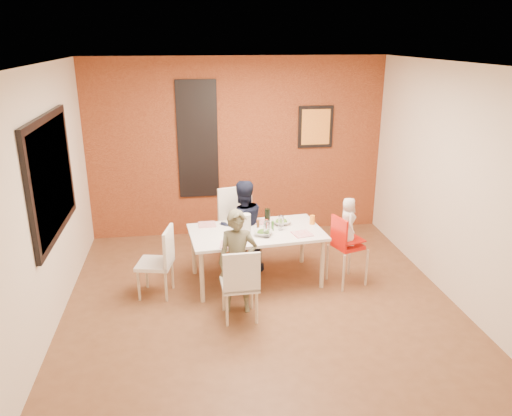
{
  "coord_description": "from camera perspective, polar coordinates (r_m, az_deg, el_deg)",
  "views": [
    {
      "loc": [
        -0.8,
        -5.18,
        2.97
      ],
      "look_at": [
        0.0,
        0.3,
        1.05
      ],
      "focal_mm": 35.0,
      "sensor_mm": 36.0,
      "label": 1
    }
  ],
  "objects": [
    {
      "name": "glassblock_surround",
      "position": [
        7.54,
        -6.69,
        7.74
      ],
      "size": [
        0.6,
        0.03,
        1.76
      ],
      "primitive_type": "cube",
      "color": "black",
      "rests_on": "wall_back"
    },
    {
      "name": "high_chair",
      "position": [
        6.26,
        10.17,
        -4.04
      ],
      "size": [
        0.47,
        0.47,
        0.9
      ],
      "rotation": [
        0.0,
        0.0,
        1.89
      ],
      "color": "red",
      "rests_on": "ground"
    },
    {
      "name": "wall_front",
      "position": [
        3.45,
        6.22,
        -9.06
      ],
      "size": [
        4.5,
        0.02,
        2.7
      ],
      "primitive_type": "cube",
      "color": "#F0E1C6",
      "rests_on": "ground"
    },
    {
      "name": "wall_back",
      "position": [
        7.65,
        -2.13,
        6.87
      ],
      "size": [
        4.5,
        0.02,
        2.7
      ],
      "primitive_type": "cube",
      "color": "#F0E1C6",
      "rests_on": "ground"
    },
    {
      "name": "plate_near_right",
      "position": [
        6.11,
        5.3,
        -2.96
      ],
      "size": [
        0.26,
        0.26,
        0.01
      ],
      "primitive_type": "cube",
      "rotation": [
        0.0,
        0.0,
        0.21
      ],
      "color": "white",
      "rests_on": "dining_table"
    },
    {
      "name": "art_print_frame",
      "position": [
        7.77,
        6.82,
        9.2
      ],
      "size": [
        0.54,
        0.03,
        0.64
      ],
      "primitive_type": "cube",
      "color": "black",
      "rests_on": "wall_back"
    },
    {
      "name": "chair_far",
      "position": [
        6.73,
        -2.01,
        -1.65
      ],
      "size": [
        0.59,
        0.59,
        1.05
      ],
      "rotation": [
        0.0,
        0.0,
        0.26
      ],
      "color": "white",
      "rests_on": "ground"
    },
    {
      "name": "art_print_canvas",
      "position": [
        7.76,
        6.85,
        9.18
      ],
      "size": [
        0.44,
        0.01,
        0.54
      ],
      "primitive_type": "cube",
      "color": "#FCAA38",
      "rests_on": "wall_back"
    },
    {
      "name": "salad_bowl_b",
      "position": [
        6.41,
        2.91,
        -1.59
      ],
      "size": [
        0.25,
        0.25,
        0.06
      ],
      "primitive_type": "imported",
      "rotation": [
        0.0,
        0.0,
        0.08
      ],
      "color": "silver",
      "rests_on": "dining_table"
    },
    {
      "name": "salad_bowl_a",
      "position": [
        6.05,
        0.84,
        -2.87
      ],
      "size": [
        0.29,
        0.29,
        0.05
      ],
      "primitive_type": "imported",
      "rotation": [
        0.0,
        0.0,
        -0.4
      ],
      "color": "silver",
      "rests_on": "dining_table"
    },
    {
      "name": "wine_bottle",
      "position": [
        6.23,
        1.31,
        -1.23
      ],
      "size": [
        0.07,
        0.07,
        0.26
      ],
      "primitive_type": "cylinder",
      "color": "black",
      "rests_on": "dining_table"
    },
    {
      "name": "picture_window_pane",
      "position": [
        5.74,
        -22.22,
        3.35
      ],
      "size": [
        0.02,
        1.55,
        1.15
      ],
      "primitive_type": "cube",
      "color": "black",
      "rests_on": "wall_left"
    },
    {
      "name": "glassblock_strip",
      "position": [
        7.55,
        -6.69,
        7.75
      ],
      "size": [
        0.55,
        0.03,
        1.7
      ],
      "primitive_type": "cube",
      "color": "silver",
      "rests_on": "wall_back"
    },
    {
      "name": "brick_accent_wall",
      "position": [
        7.63,
        -2.11,
        6.84
      ],
      "size": [
        4.5,
        0.02,
        2.7
      ],
      "primitive_type": "cube",
      "color": "maroon",
      "rests_on": "ground"
    },
    {
      "name": "plate_near_left",
      "position": [
        5.79,
        -2.95,
        -4.17
      ],
      "size": [
        0.26,
        0.26,
        0.01
      ],
      "primitive_type": "cube",
      "rotation": [
        0.0,
        0.0,
        -0.16
      ],
      "color": "silver",
      "rests_on": "dining_table"
    },
    {
      "name": "sippy_cup",
      "position": [
        6.43,
        6.44,
        -1.35
      ],
      "size": [
        0.07,
        0.07,
        0.12
      ],
      "primitive_type": "cylinder",
      "color": "orange",
      "rests_on": "dining_table"
    },
    {
      "name": "dining_table",
      "position": [
        6.21,
        0.03,
        -3.16
      ],
      "size": [
        1.71,
        1.05,
        0.68
      ],
      "rotation": [
        0.0,
        0.0,
        0.09
      ],
      "color": "white",
      "rests_on": "ground"
    },
    {
      "name": "chair_left",
      "position": [
        6.03,
        -10.83,
        -5.67
      ],
      "size": [
        0.47,
        0.47,
        0.86
      ],
      "rotation": [
        0.0,
        0.0,
        4.49
      ],
      "color": "white",
      "rests_on": "ground"
    },
    {
      "name": "child_far",
      "position": [
        6.49,
        -1.56,
        -2.13
      ],
      "size": [
        0.68,
        0.58,
        1.24
      ],
      "primitive_type": "imported",
      "rotation": [
        0.0,
        0.0,
        3.33
      ],
      "color": "black",
      "rests_on": "ground"
    },
    {
      "name": "ceiling",
      "position": [
        5.25,
        0.49,
        16.16
      ],
      "size": [
        4.5,
        4.5,
        0.02
      ],
      "primitive_type": "cube",
      "color": "white",
      "rests_on": "wall_back"
    },
    {
      "name": "child_near",
      "position": [
        5.56,
        -2.11,
        -6.17
      ],
      "size": [
        0.47,
        0.34,
        1.2
      ],
      "primitive_type": "imported",
      "rotation": [
        0.0,
        0.0,
        -0.12
      ],
      "color": "brown",
      "rests_on": "ground"
    },
    {
      "name": "condiment_green",
      "position": [
        6.18,
        1.9,
        -2.05
      ],
      "size": [
        0.03,
        0.03,
        0.13
      ],
      "primitive_type": "cylinder",
      "color": "#387A28",
      "rests_on": "dining_table"
    },
    {
      "name": "wine_glass_b",
      "position": [
        6.19,
        2.87,
        -1.71
      ],
      "size": [
        0.07,
        0.07,
        0.19
      ],
      "primitive_type": "cylinder",
      "color": "silver",
      "rests_on": "dining_table"
    },
    {
      "name": "wall_right",
      "position": [
        6.23,
        21.39,
        2.69
      ],
      "size": [
        0.02,
        4.5,
        2.7
      ],
      "primitive_type": "cube",
      "color": "#F0E1C6",
      "rests_on": "ground"
    },
    {
      "name": "wine_glass_a",
      "position": [
        5.95,
        1.22,
        -2.44
      ],
      "size": [
        0.07,
        0.07,
        0.21
      ],
      "primitive_type": "cylinder",
      "color": "white",
      "rests_on": "dining_table"
    },
    {
      "name": "condiment_brown",
      "position": [
        6.17,
        0.23,
        -1.99
      ],
      "size": [
        0.04,
        0.04,
        0.14
      ],
      "primitive_type": "cylinder",
      "color": "brown",
      "rests_on": "dining_table"
    },
    {
      "name": "toddler",
      "position": [
        6.17,
        10.47,
        -1.52
      ],
      "size": [
        0.21,
        0.3,
        0.6
      ],
      "primitive_type": "imported",
      "rotation": [
        0.0,
        0.0,
        1.51
      ],
      "color": "silver",
      "rests_on": "high_chair"
    },
    {
      "name": "wall_left",
      "position": [
        5.62,
        -22.86,
        0.81
      ],
      "size": [
        0.02,
        4.5,
        2.7
      ],
      "primitive_type": "cube",
      "color": "#F0E1C6",
      "rests_on": "ground"
    },
    {
      "name": "plate_far_left",
      "position": [
        6.41,
        -5.63,
        -1.88
      ],
      "size": [
        0.23,
        0.23,
        0.01
      ],
      "primitive_type": "cube",
      "rotation": [
        0.0,
        0.0,
        0.04
      ],
      "color": "white",
      "rests_on": "dining_table"
    },
    {
      "name": "condiment_red",
      "position": [
        6.18,
        1.19,
        -1.97
      ],
      "size": [
        0.04,
        0.04,
        0.14
      ],
      "primitive_type": "cylinder",
      "color": "red",
      "rests_on": "dining_table"
    },
    {
      "name": "chair_near",
      "position": [
        5.4,
        -1.79,
        -8.41
      ],
      "size": [
        0.41,
        0.41,
        0.85
      ],
      "rotation": [
        0.0,
        0.0,
        3.17
      ],
      "color": "silver",
      "rests_on": "ground"
    },
    {
      "name": "ground",
      "position": [
        6.03,
        0.42,
        -10.41
      ],
      "size": [
        4.5,
        4.5,
        0.0
      ],
      "primitive_type": "plane",
      "color": "brown",
      "rests_on": "ground"
    },
    {
      "name": "paper_towel_roll",
      "position": [
        6.04,
        -1.14,
        -1.87
      ],
      "size": [
        0.11,
        0.11,
        0.26
      ],
      "primitive_type": "cylinder",
      "color": "white",
      "rests_on": "dining_table"
    },
    {
      "name": "picture_window_frame",
      "position": [
        5.75,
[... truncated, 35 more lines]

